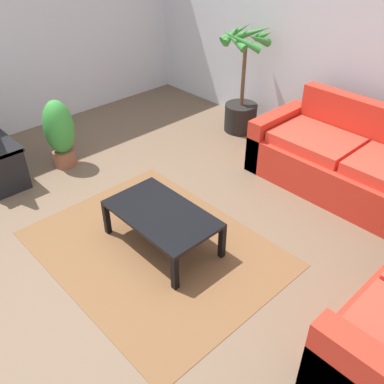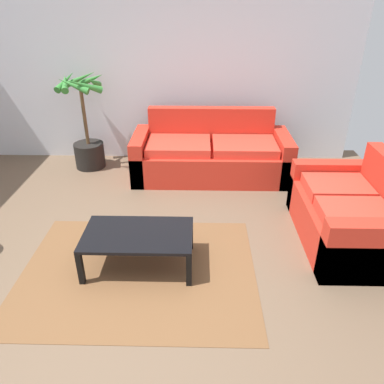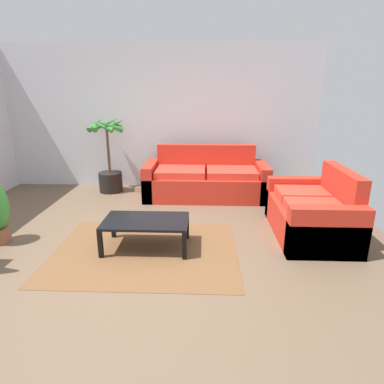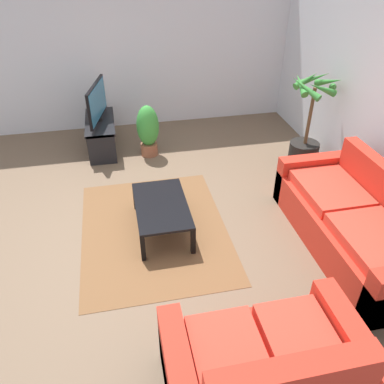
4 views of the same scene
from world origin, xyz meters
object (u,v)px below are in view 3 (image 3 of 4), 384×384
object	(u,v)px
couch_main	(206,181)
couch_loveseat	(312,214)
potted_palm	(109,165)
coffee_table	(146,223)

from	to	relation	value
couch_main	couch_loveseat	bearing A→B (deg)	-48.01
couch_loveseat	potted_palm	world-z (taller)	potted_palm
coffee_table	potted_palm	distance (m)	2.55
couch_main	couch_loveseat	distance (m)	2.10
couch_loveseat	coffee_table	bearing A→B (deg)	-167.52
couch_loveseat	couch_main	bearing A→B (deg)	131.99
couch_loveseat	coffee_table	size ratio (longest dim) A/B	1.44
couch_loveseat	coffee_table	distance (m)	2.18
couch_main	couch_loveseat	xyz separation A→B (m)	(1.41, -1.56, -0.01)
couch_loveseat	potted_palm	distance (m)	3.71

